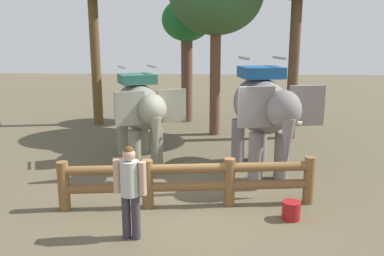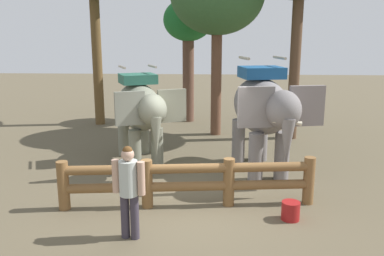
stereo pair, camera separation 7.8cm
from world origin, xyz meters
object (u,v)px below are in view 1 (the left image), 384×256
object	(u,v)px
log_fence	(189,179)
elephant_center	(263,109)
tree_back_center	(187,26)
elephant_near_left	(140,110)
tourist_woman_in_black	(130,186)
feed_bucket	(291,210)

from	to	relation	value
log_fence	elephant_center	xyz separation A→B (m)	(1.79, 2.33, 1.11)
tree_back_center	elephant_near_left	bearing A→B (deg)	-99.05
log_fence	tourist_woman_in_black	xyz separation A→B (m)	(-0.95, -1.46, 0.39)
elephant_near_left	elephant_center	xyz separation A→B (m)	(3.33, -0.63, 0.16)
elephant_near_left	tree_back_center	size ratio (longest dim) A/B	0.65
tree_back_center	feed_bucket	bearing A→B (deg)	-74.25
tourist_woman_in_black	feed_bucket	size ratio (longest dim) A/B	4.61
log_fence	elephant_near_left	bearing A→B (deg)	117.44
log_fence	elephant_near_left	distance (m)	3.47
elephant_center	tree_back_center	world-z (taller)	tree_back_center
log_fence	tourist_woman_in_black	distance (m)	1.78
log_fence	tourist_woman_in_black	bearing A→B (deg)	-123.17
elephant_center	tree_back_center	distance (m)	7.35
elephant_center	tourist_woman_in_black	xyz separation A→B (m)	(-2.74, -3.78, -0.72)
log_fence	elephant_near_left	world-z (taller)	elephant_near_left
log_fence	elephant_center	distance (m)	3.14
elephant_near_left	elephant_center	bearing A→B (deg)	-10.80
log_fence	tree_back_center	world-z (taller)	tree_back_center
elephant_center	tree_back_center	xyz separation A→B (m)	(-2.38, 6.59, 2.24)
log_fence	feed_bucket	xyz separation A→B (m)	(2.08, -0.54, -0.42)
elephant_near_left	feed_bucket	distance (m)	5.21
elephant_center	feed_bucket	size ratio (longest dim) A/B	9.74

